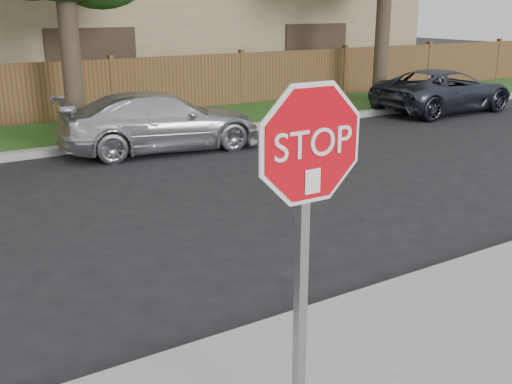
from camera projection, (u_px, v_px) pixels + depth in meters
ground at (120, 376)px, 4.93m from camera, size 90.00×90.00×0.00m
stop_sign at (308, 196)px, 3.58m from camera, size 1.01×0.13×2.55m
sedan_right at (161, 121)px, 12.53m from camera, size 4.39×2.21×1.22m
sedan_far_right at (444, 91)px, 17.15m from camera, size 4.41×2.11×1.22m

